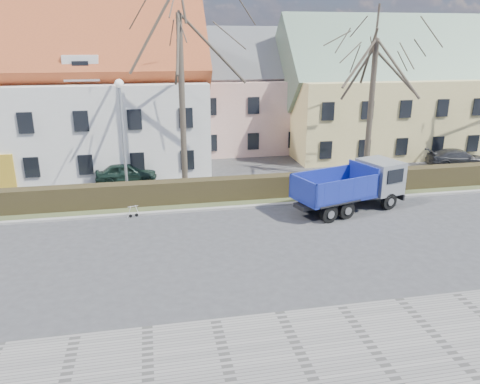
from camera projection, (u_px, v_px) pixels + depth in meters
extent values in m
plane|color=#37383A|center=(244.00, 243.00, 21.59)|extent=(120.00, 120.00, 0.00)
cube|color=gray|center=(303.00, 359.00, 13.65)|extent=(80.00, 5.00, 0.08)
cube|color=gray|center=(228.00, 208.00, 25.87)|extent=(80.00, 0.30, 0.12)
cube|color=#3F4828|center=(223.00, 199.00, 27.36)|extent=(80.00, 3.00, 0.10)
cube|color=black|center=(223.00, 190.00, 26.99)|extent=(60.00, 0.90, 1.30)
imported|color=black|center=(126.00, 173.00, 30.51)|extent=(3.91, 1.64, 1.32)
imported|color=#2B2B2E|center=(459.00, 158.00, 34.14)|extent=(4.83, 2.69, 1.32)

